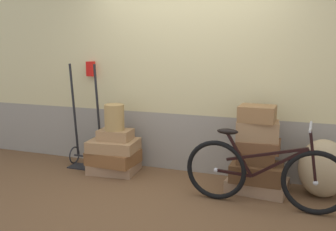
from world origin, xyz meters
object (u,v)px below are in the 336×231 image
object	(u,v)px
suitcase_5	(257,172)
suitcase_9	(257,114)
suitcase_4	(257,185)
suitcase_2	(114,145)
bicycle	(263,174)
suitcase_3	(116,135)
suitcase_6	(256,157)
suitcase_0	(114,167)
suitcase_8	(257,130)
burlap_sack	(323,168)
suitcase_1	(114,157)
luggage_trolley	(86,141)
suitcase_7	(259,145)
wicker_basket	(114,117)

from	to	relation	value
suitcase_5	suitcase_9	world-z (taller)	suitcase_9
suitcase_4	suitcase_9	size ratio (longest dim) A/B	1.68
suitcase_2	bicycle	bearing A→B (deg)	-17.50
suitcase_4	bicycle	xyz separation A→B (m)	(0.09, -0.40, 0.28)
suitcase_3	suitcase_6	world-z (taller)	suitcase_3
suitcase_3	suitcase_6	distance (m)	1.79
suitcase_0	suitcase_4	size ratio (longest dim) A/B	0.93
suitcase_6	suitcase_2	bearing A→B (deg)	176.24
suitcase_8	suitcase_5	bearing A→B (deg)	-76.78
suitcase_8	suitcase_3	bearing A→B (deg)	174.57
suitcase_4	suitcase_6	size ratio (longest dim) A/B	1.58
burlap_sack	bicycle	distance (m)	0.76
burlap_sack	suitcase_3	bearing A→B (deg)	-178.41
suitcase_0	suitcase_6	size ratio (longest dim) A/B	1.47
suitcase_3	suitcase_4	world-z (taller)	suitcase_3
suitcase_0	suitcase_9	bearing A→B (deg)	-6.50
suitcase_1	suitcase_5	world-z (taller)	suitcase_5
luggage_trolley	suitcase_4	bearing A→B (deg)	-2.70
suitcase_0	bicycle	xyz separation A→B (m)	(1.93, -0.42, 0.28)
suitcase_4	burlap_sack	distance (m)	0.73
suitcase_3	burlap_sack	size ratio (longest dim) A/B	0.65
suitcase_7	luggage_trolley	bearing A→B (deg)	176.57
suitcase_1	suitcase_5	bearing A→B (deg)	0.99
suitcase_0	suitcase_6	distance (m)	1.85
suitcase_2	wicker_basket	size ratio (longest dim) A/B	1.83
suitcase_1	suitcase_2	world-z (taller)	suitcase_2
suitcase_5	suitcase_8	size ratio (longest dim) A/B	1.23
suitcase_8	luggage_trolley	xyz separation A→B (m)	(-2.29, 0.10, -0.35)
suitcase_6	suitcase_4	bearing A→B (deg)	42.34
suitcase_4	luggage_trolley	bearing A→B (deg)	-176.56
suitcase_9	suitcase_6	bearing A→B (deg)	-20.27
wicker_basket	burlap_sack	bearing A→B (deg)	2.18
suitcase_5	suitcase_9	bearing A→B (deg)	136.52
suitcase_1	suitcase_4	size ratio (longest dim) A/B	0.93
suitcase_5	suitcase_7	size ratio (longest dim) A/B	1.21
suitcase_0	suitcase_5	xyz separation A→B (m)	(1.83, -0.06, 0.18)
suitcase_6	luggage_trolley	distance (m)	2.30
suitcase_7	burlap_sack	bearing A→B (deg)	6.45
suitcase_1	luggage_trolley	xyz separation A→B (m)	(-0.48, 0.12, 0.14)
suitcase_0	luggage_trolley	world-z (taller)	luggage_trolley
suitcase_0	burlap_sack	xyz separation A→B (m)	(2.52, 0.07, 0.26)
suitcase_6	wicker_basket	bearing A→B (deg)	176.45
suitcase_0	suitcase_1	distance (m)	0.15
suitcase_5	suitcase_6	distance (m)	0.17
suitcase_4	suitcase_8	bearing A→B (deg)	171.50
suitcase_3	wicker_basket	size ratio (longest dim) A/B	1.25
suitcase_8	bicycle	bearing A→B (deg)	-79.28
suitcase_5	suitcase_8	world-z (taller)	suitcase_8
suitcase_4	suitcase_3	bearing A→B (deg)	-174.17
suitcase_6	suitcase_9	world-z (taller)	suitcase_9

